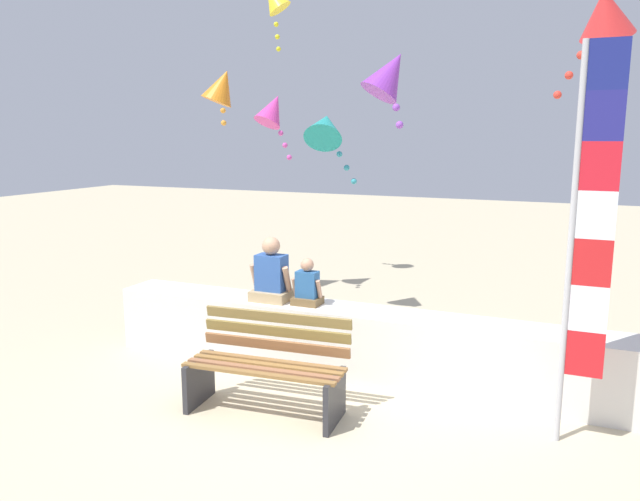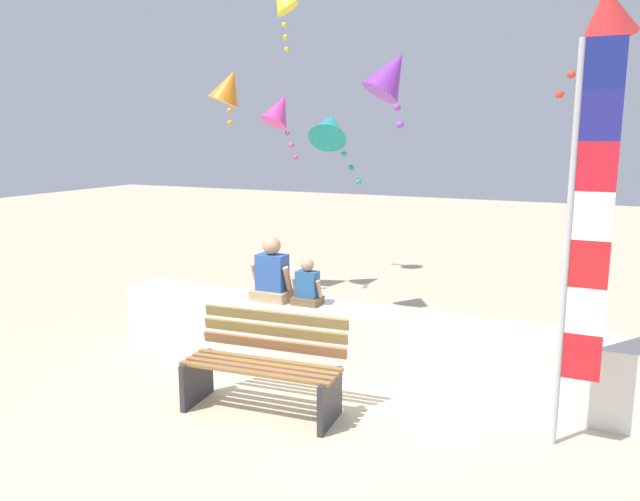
# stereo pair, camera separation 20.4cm
# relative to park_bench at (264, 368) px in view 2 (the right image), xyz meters

# --- Properties ---
(ground_plane) EXTENTS (40.00, 40.00, 0.00)m
(ground_plane) POSITION_rel_park_bench_xyz_m (0.39, 0.10, -0.41)
(ground_plane) COLOR #C3B593
(seawall_ledge) EXTENTS (5.60, 0.56, 0.72)m
(seawall_ledge) POSITION_rel_park_bench_xyz_m (0.39, 1.14, -0.05)
(seawall_ledge) COLOR silver
(seawall_ledge) RESTS_ON ground
(park_bench) EXTENTS (1.51, 0.72, 0.88)m
(park_bench) POSITION_rel_park_bench_xyz_m (0.00, 0.00, 0.00)
(park_bench) COLOR olive
(park_bench) RESTS_ON ground
(person_adult) EXTENTS (0.47, 0.34, 0.71)m
(person_adult) POSITION_rel_park_bench_xyz_m (-0.54, 1.11, 0.59)
(person_adult) COLOR tan
(person_adult) RESTS_ON seawall_ledge
(person_child) EXTENTS (0.33, 0.24, 0.51)m
(person_child) POSITION_rel_park_bench_xyz_m (-0.10, 1.11, 0.51)
(person_child) COLOR brown
(person_child) RESTS_ON seawall_ledge
(flag_banner) EXTENTS (0.34, 0.05, 3.24)m
(flag_banner) POSITION_rel_park_bench_xyz_m (2.61, 0.45, 1.39)
(flag_banner) COLOR #B7B7BC
(flag_banner) RESTS_ON ground
(kite_purple) EXTENTS (0.76, 0.73, 0.90)m
(kite_purple) POSITION_rel_park_bench_xyz_m (0.57, 1.77, 2.76)
(kite_purple) COLOR purple
(kite_teal) EXTENTS (0.75, 0.76, 1.09)m
(kite_teal) POSITION_rel_park_bench_xyz_m (-0.69, 3.00, 2.22)
(kite_teal) COLOR teal
(kite_orange) EXTENTS (0.77, 0.74, 0.89)m
(kite_orange) POSITION_rel_park_bench_xyz_m (-2.52, 3.36, 2.83)
(kite_orange) COLOR orange
(kite_magenta) EXTENTS (0.72, 0.73, 1.07)m
(kite_magenta) POSITION_rel_park_bench_xyz_m (-1.93, 3.87, 2.49)
(kite_magenta) COLOR #DB3D9E
(kite_red) EXTENTS (0.75, 0.76, 1.06)m
(kite_red) POSITION_rel_park_bench_xyz_m (2.63, 1.78, 3.22)
(kite_red) COLOR red
(kite_yellow) EXTENTS (0.63, 0.69, 1.03)m
(kite_yellow) POSITION_rel_park_bench_xyz_m (-2.21, 4.49, 4.23)
(kite_yellow) COLOR yellow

